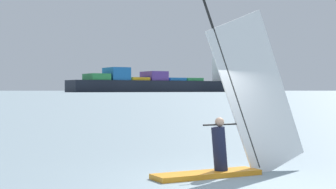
% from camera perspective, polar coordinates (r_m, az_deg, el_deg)
% --- Properties ---
extents(ground_plane, '(4000.00, 4000.00, 0.00)m').
position_cam_1_polar(ground_plane, '(11.68, 6.52, -9.53)').
color(ground_plane, gray).
extents(windsurfer, '(4.09, 1.89, 4.35)m').
position_cam_1_polar(windsurfer, '(12.95, 7.02, -3.67)').
color(windsurfer, orange).
rests_on(windsurfer, ground_plane).
extents(cargo_ship, '(163.82, 89.04, 37.46)m').
position_cam_1_polar(cargo_ship, '(457.47, -0.16, 1.29)').
color(cargo_ship, black).
rests_on(cargo_ship, ground_plane).
extents(distant_headland, '(1411.01, 688.87, 35.22)m').
position_cam_1_polar(distant_headland, '(1292.75, 11.79, 1.20)').
color(distant_headland, '#4C564C').
rests_on(distant_headland, ground_plane).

